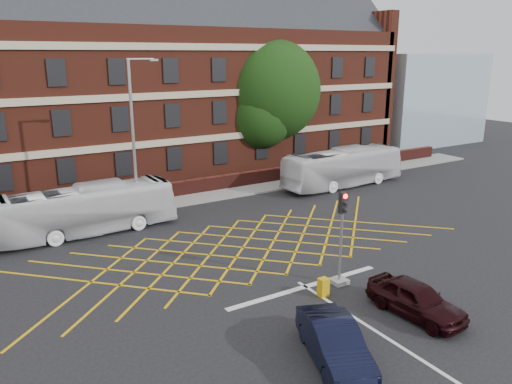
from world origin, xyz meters
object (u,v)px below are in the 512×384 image
car_navy (335,343)px  utility_cabinet (323,287)px  deciduous_tree (269,97)px  bus_right (343,168)px  car_maroon (416,299)px  bus_left (86,210)px  street_lamp (136,168)px  traffic_light_near (341,247)px

car_navy → utility_cabinet: size_ratio=5.34×
deciduous_tree → bus_right: bearing=-81.2°
car_maroon → utility_cabinet: car_maroon is taller
utility_cabinet → bus_left: bearing=116.8°
car_maroon → deciduous_tree: 27.77m
street_lamp → utility_cabinet: (3.46, -13.44, -3.02)m
bus_left → deciduous_tree: (18.32, 9.13, 4.89)m
car_navy → deciduous_tree: size_ratio=0.38×
traffic_light_near → street_lamp: size_ratio=0.44×
traffic_light_near → street_lamp: bearing=110.7°
bus_right → car_maroon: bearing=144.9°
traffic_light_near → street_lamp: street_lamp is taller
utility_cabinet → traffic_light_near: bearing=22.5°
bus_left → car_maroon: bus_left is taller
bus_left → utility_cabinet: size_ratio=12.52×
car_navy → street_lamp: street_lamp is taller
utility_cabinet → car_maroon: bearing=-56.9°
deciduous_tree → utility_cabinet: deciduous_tree is taller
car_navy → traffic_light_near: traffic_light_near is taller
car_navy → traffic_light_near: 6.13m
car_navy → traffic_light_near: size_ratio=1.01×
car_maroon → utility_cabinet: size_ratio=5.07×
bus_left → car_maroon: (8.71, -16.32, -0.71)m
bus_left → utility_cabinet: bearing=-154.2°
car_maroon → traffic_light_near: bearing=96.7°
deciduous_tree → traffic_light_near: deciduous_tree is taller
traffic_light_near → street_lamp: 13.85m
car_maroon → car_navy: bearing=-174.9°
bus_left → traffic_light_near: bearing=-148.4°
bus_right → deciduous_tree: (-1.34, 8.64, 4.83)m
bus_left → bus_right: bus_right is taller
car_maroon → bus_right: bearing=53.5°
bus_right → deciduous_tree: bearing=6.8°
car_navy → car_maroon: car_navy is taller
deciduous_tree → utility_cabinet: bearing=-117.6°
bus_right → car_maroon: size_ratio=2.57×
car_maroon → street_lamp: 17.71m
car_navy → bus_left: bearing=123.3°
street_lamp → utility_cabinet: 14.20m
bus_right → street_lamp: (-16.48, -0.20, 1.96)m
street_lamp → utility_cabinet: street_lamp is taller
car_maroon → street_lamp: street_lamp is taller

